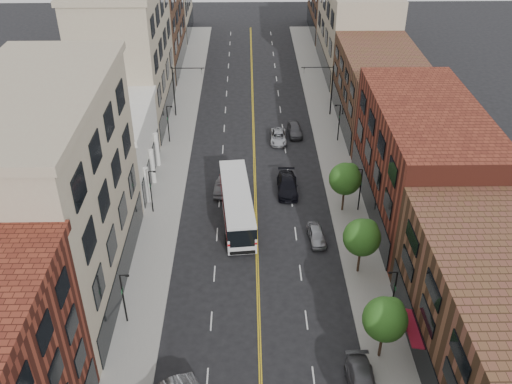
{
  "coord_description": "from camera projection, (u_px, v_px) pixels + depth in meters",
  "views": [
    {
      "loc": [
        -0.81,
        -26.27,
        35.02
      ],
      "look_at": [
        -0.04,
        20.15,
        5.0
      ],
      "focal_mm": 40.0,
      "sensor_mm": 36.0,
      "label": 1
    }
  ],
  "objects": [
    {
      "name": "tree_r_3",
      "position": [
        346.0,
        178.0,
        59.19
      ],
      "size": [
        3.4,
        3.4,
        5.59
      ],
      "color": "black",
      "rests_on": "sidewalk_right"
    },
    {
      "name": "lamp_r_3",
      "position": [
        339.0,
        121.0,
        73.21
      ],
      "size": [
        0.81,
        0.55,
        5.05
      ],
      "color": "black",
      "rests_on": "sidewalk_right"
    },
    {
      "name": "car_lane_a",
      "position": [
        287.0,
        185.0,
        64.18
      ],
      "size": [
        2.31,
        5.57,
        1.61
      ],
      "primitive_type": "imported",
      "rotation": [
        0.0,
        0.0,
        -0.01
      ],
      "color": "black",
      "rests_on": "ground"
    },
    {
      "name": "lamp_l_2",
      "position": [
        151.0,
        189.0,
        59.47
      ],
      "size": [
        0.81,
        0.55,
        5.05
      ],
      "color": "black",
      "rests_on": "sidewalk_left"
    },
    {
      "name": "bldg_r_far_b",
      "position": [
        356.0,
        28.0,
        92.94
      ],
      "size": [
        10.0,
        22.0,
        14.0
      ],
      "primitive_type": "cube",
      "color": "tan",
      "rests_on": "ground"
    },
    {
      "name": "lamp_l_1",
      "position": [
        124.0,
        296.0,
        46.04
      ],
      "size": [
        0.81,
        0.55,
        5.05
      ],
      "color": "black",
      "rests_on": "sidewalk_left"
    },
    {
      "name": "bldg_r_far_a",
      "position": [
        380.0,
        90.0,
        76.39
      ],
      "size": [
        10.0,
        20.0,
        10.0
      ],
      "primitive_type": "cube",
      "color": "brown",
      "rests_on": "ground"
    },
    {
      "name": "bldg_l_white",
      "position": [
        105.0,
        149.0,
        64.71
      ],
      "size": [
        10.0,
        14.0,
        8.0
      ],
      "primitive_type": "cube",
      "color": "silver",
      "rests_on": "ground"
    },
    {
      "name": "car_lane_c",
      "position": [
        295.0,
        130.0,
        76.02
      ],
      "size": [
        2.0,
        4.5,
        1.51
      ],
      "primitive_type": "imported",
      "rotation": [
        0.0,
        0.0,
        0.05
      ],
      "color": "#48484D",
      "rests_on": "ground"
    },
    {
      "name": "bldg_r_far_c",
      "position": [
        338.0,
        5.0,
        110.54
      ],
      "size": [
        10.0,
        18.0,
        11.0
      ],
      "primitive_type": "cube",
      "color": "brown",
      "rests_on": "ground"
    },
    {
      "name": "car_lane_b",
      "position": [
        278.0,
        137.0,
        74.47
      ],
      "size": [
        2.37,
        4.73,
        1.29
      ],
      "primitive_type": "imported",
      "rotation": [
        0.0,
        0.0,
        -0.05
      ],
      "color": "#AEB0B6",
      "rests_on": "ground"
    },
    {
      "name": "lamp_l_3",
      "position": [
        168.0,
        122.0,
        72.9
      ],
      "size": [
        0.81,
        0.55,
        5.05
      ],
      "color": "black",
      "rests_on": "sidewalk_left"
    },
    {
      "name": "city_bus",
      "position": [
        237.0,
        203.0,
        59.22
      ],
      "size": [
        4.05,
        13.2,
        3.34
      ],
      "rotation": [
        0.0,
        0.0,
        0.09
      ],
      "color": "silver",
      "rests_on": "ground"
    },
    {
      "name": "bldg_r_mid",
      "position": [
        422.0,
        162.0,
        58.22
      ],
      "size": [
        10.0,
        22.0,
        12.0
      ],
      "primitive_type": "cube",
      "color": "#5D2318",
      "rests_on": "ground"
    },
    {
      "name": "car_parked_far",
      "position": [
        317.0,
        235.0,
        56.64
      ],
      "size": [
        1.89,
        4.06,
        1.35
      ],
      "primitive_type": "imported",
      "rotation": [
        0.0,
        0.0,
        0.08
      ],
      "color": "#94959B",
      "rests_on": "ground"
    },
    {
      "name": "bldg_l_tanoffice",
      "position": [
        52.0,
        200.0,
        46.88
      ],
      "size": [
        10.0,
        22.0,
        18.0
      ],
      "primitive_type": "cube",
      "color": "tan",
      "rests_on": "ground"
    },
    {
      "name": "car_lane_behind",
      "position": [
        223.0,
        186.0,
        64.15
      ],
      "size": [
        2.0,
        4.5,
        1.43
      ],
      "primitive_type": "imported",
      "rotation": [
        0.0,
        0.0,
        3.03
      ],
      "color": "#4C4C51",
      "rests_on": "ground"
    },
    {
      "name": "sidewalk_left",
      "position": [
        173.0,
        161.0,
        70.29
      ],
      "size": [
        4.0,
        110.0,
        0.15
      ],
      "primitive_type": "cube",
      "color": "gray",
      "rests_on": "ground"
    },
    {
      "name": "bldg_l_far_b",
      "position": [
        148.0,
        23.0,
        93.87
      ],
      "size": [
        10.0,
        20.0,
        15.0
      ],
      "primitive_type": "cube",
      "color": "brown",
      "rests_on": "ground"
    },
    {
      "name": "sidewalk_right",
      "position": [
        335.0,
        160.0,
        70.57
      ],
      "size": [
        4.0,
        110.0,
        0.15
      ],
      "primitive_type": "cube",
      "color": "gray",
      "rests_on": "ground"
    },
    {
      "name": "lamp_r_1",
      "position": [
        393.0,
        293.0,
        46.34
      ],
      "size": [
        0.81,
        0.55,
        5.05
      ],
      "color": "black",
      "rests_on": "sidewalk_right"
    },
    {
      "name": "bldg_r_near",
      "position": [
        512.0,
        351.0,
        38.61
      ],
      "size": [
        10.0,
        26.0,
        10.0
      ],
      "primitive_type": "cube",
      "color": "brown",
      "rests_on": "ground"
    },
    {
      "name": "signal_mast_left",
      "position": [
        179.0,
        86.0,
        78.72
      ],
      "size": [
        4.49,
        0.18,
        7.2
      ],
      "color": "black",
      "rests_on": "sidewalk_left"
    },
    {
      "name": "tree_r_2",
      "position": [
        363.0,
        236.0,
        50.79
      ],
      "size": [
        3.4,
        3.4,
        5.59
      ],
      "color": "black",
      "rests_on": "sidewalk_right"
    },
    {
      "name": "signal_mast_right",
      "position": [
        327.0,
        85.0,
        79.01
      ],
      "size": [
        4.49,
        0.18,
        7.2
      ],
      "color": "black",
      "rests_on": "sidewalk_right"
    },
    {
      "name": "car_parked_mid",
      "position": [
        362.0,
        383.0,
        41.53
      ],
      "size": [
        2.15,
        5.13,
        1.48
      ],
      "primitive_type": "imported",
      "rotation": [
        0.0,
        0.0,
        0.02
      ],
      "color": "#57565C",
      "rests_on": "ground"
    },
    {
      "name": "tree_r_1",
      "position": [
        386.0,
        318.0,
        42.39
      ],
      "size": [
        3.4,
        3.4,
        5.59
      ],
      "color": "black",
      "rests_on": "sidewalk_right"
    },
    {
      "name": "bldg_l_far_a",
      "position": [
        126.0,
        55.0,
        76.26
      ],
      "size": [
        10.0,
        20.0,
        18.0
      ],
      "primitive_type": "cube",
      "color": "tan",
      "rests_on": "ground"
    },
    {
      "name": "lamp_r_2",
      "position": [
        360.0,
        187.0,
        59.78
      ],
      "size": [
        0.81,
        0.55,
        5.05
      ],
      "color": "black",
      "rests_on": "sidewalk_right"
    }
  ]
}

